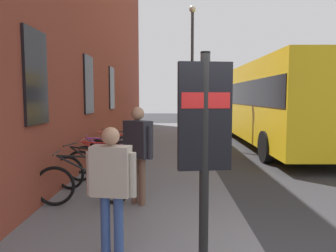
{
  "coord_description": "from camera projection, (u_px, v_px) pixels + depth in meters",
  "views": [
    {
      "loc": [
        -3.45,
        1.19,
        2.07
      ],
      "look_at": [
        3.33,
        1.25,
        1.45
      ],
      "focal_mm": 34.25,
      "sensor_mm": 36.0,
      "label": 1
    }
  ],
  "objects": [
    {
      "name": "bicycle_beside_lamp",
      "position": [
        92.0,
        173.0,
        6.57
      ],
      "size": [
        0.63,
        1.72,
        0.97
      ],
      "color": "black",
      "rests_on": "sidewalk_pavement"
    },
    {
      "name": "bicycle_by_door",
      "position": [
        119.0,
        147.0,
        9.86
      ],
      "size": [
        0.7,
        1.69,
        0.97
      ],
      "color": "black",
      "rests_on": "sidewalk_pavement"
    },
    {
      "name": "bicycle_end_of_row",
      "position": [
        117.0,
        152.0,
        9.06
      ],
      "size": [
        0.48,
        1.76,
        0.97
      ],
      "color": "black",
      "rests_on": "sidewalk_pavement"
    },
    {
      "name": "ground",
      "position": [
        244.0,
        166.0,
        9.58
      ],
      "size": [
        60.0,
        60.0,
        0.0
      ],
      "primitive_type": "plane",
      "color": "#2D2D30"
    },
    {
      "name": "bicycle_far_end",
      "position": [
        104.0,
        164.0,
        7.44
      ],
      "size": [
        0.48,
        1.77,
        0.97
      ],
      "color": "black",
      "rests_on": "sidewalk_pavement"
    },
    {
      "name": "bicycle_mid_rack",
      "position": [
        106.0,
        158.0,
        8.22
      ],
      "size": [
        0.64,
        1.72,
        0.97
      ],
      "color": "black",
      "rests_on": "sidewalk_pavement"
    },
    {
      "name": "city_bus",
      "position": [
        272.0,
        100.0,
        13.25
      ],
      "size": [
        10.5,
        2.66,
        3.35
      ],
      "color": "yellow",
      "rests_on": "ground"
    },
    {
      "name": "station_facade",
      "position": [
        102.0,
        20.0,
        12.14
      ],
      "size": [
        22.0,
        0.65,
        9.96
      ],
      "color": "brown",
      "rests_on": "ground"
    },
    {
      "name": "sidewalk_pavement",
      "position": [
        155.0,
        152.0,
        11.59
      ],
      "size": [
        24.0,
        3.5,
        0.12
      ],
      "primitive_type": "cube",
      "color": "slate",
      "rests_on": "ground"
    },
    {
      "name": "pedestrian_near_bus",
      "position": [
        138.0,
        145.0,
        5.75
      ],
      "size": [
        0.51,
        0.56,
        1.77
      ],
      "color": "brown",
      "rests_on": "sidewalk_pavement"
    },
    {
      "name": "transit_info_sign",
      "position": [
        205.0,
        131.0,
        3.26
      ],
      "size": [
        0.15,
        0.56,
        2.4
      ],
      "color": "black",
      "rests_on": "sidewalk_pavement"
    },
    {
      "name": "street_lamp",
      "position": [
        192.0,
        64.0,
        13.26
      ],
      "size": [
        0.28,
        0.28,
        5.65
      ],
      "color": "#333338",
      "rests_on": "sidewalk_pavement"
    },
    {
      "name": "bicycle_leaning_wall",
      "position": [
        85.0,
        184.0,
        5.76
      ],
      "size": [
        0.48,
        1.77,
        0.97
      ],
      "color": "black",
      "rests_on": "sidewalk_pavement"
    },
    {
      "name": "pedestrian_by_facade",
      "position": [
        111.0,
        180.0,
        3.77
      ],
      "size": [
        0.29,
        0.61,
        1.6
      ],
      "color": "#334C8C",
      "rests_on": "sidewalk_pavement"
    }
  ]
}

